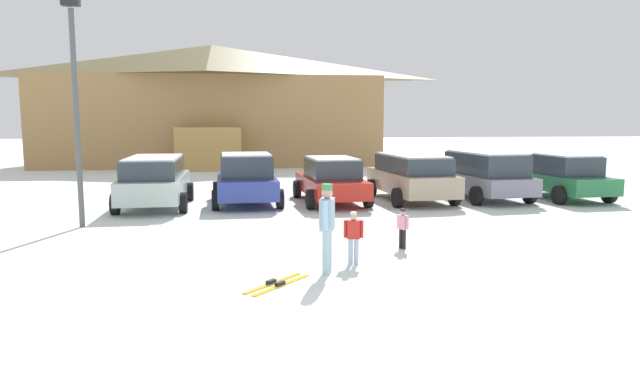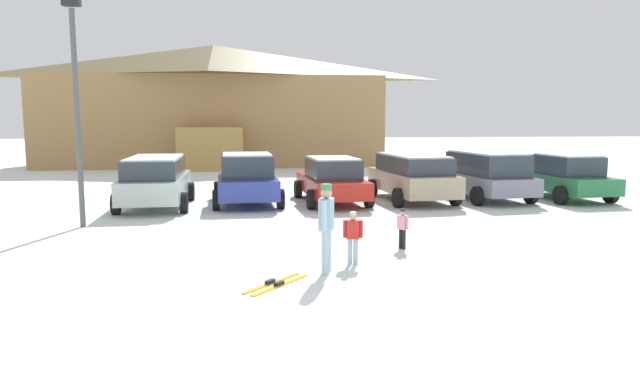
% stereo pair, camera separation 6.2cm
% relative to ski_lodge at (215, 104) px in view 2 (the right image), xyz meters
% --- Properties ---
extents(ground, '(160.00, 160.00, 0.00)m').
position_rel_ski_lodge_xyz_m(ground, '(4.63, -29.22, -3.76)').
color(ground, silver).
extents(ski_lodge, '(20.97, 9.63, 7.43)m').
position_rel_ski_lodge_xyz_m(ski_lodge, '(0.00, 0.00, 0.00)').
color(ski_lodge, '#A47B4B').
rests_on(ski_lodge, ground).
extents(parked_silver_wagon, '(2.32, 4.51, 1.64)m').
position_rel_ski_lodge_xyz_m(parked_silver_wagon, '(-0.73, -18.06, -2.87)').
color(parked_silver_wagon, '#B5C5BF').
rests_on(parked_silver_wagon, ground).
extents(parked_blue_hatchback, '(2.41, 4.20, 1.71)m').
position_rel_ski_lodge_xyz_m(parked_blue_hatchback, '(2.20, -17.70, -2.91)').
color(parked_blue_hatchback, '#303F99').
rests_on(parked_blue_hatchback, ground).
extents(parked_red_sedan, '(2.37, 4.55, 1.57)m').
position_rel_ski_lodge_xyz_m(parked_red_sedan, '(5.07, -17.75, -2.97)').
color(parked_red_sedan, red).
rests_on(parked_red_sedan, ground).
extents(parked_beige_suv, '(2.52, 4.67, 1.63)m').
position_rel_ski_lodge_xyz_m(parked_beige_suv, '(7.92, -17.62, -2.88)').
color(parked_beige_suv, tan).
rests_on(parked_beige_suv, ground).
extents(parked_grey_wagon, '(2.55, 4.44, 1.70)m').
position_rel_ski_lodge_xyz_m(parked_grey_wagon, '(10.61, -17.56, -2.85)').
color(parked_grey_wagon, gray).
rests_on(parked_grey_wagon, ground).
extents(parked_green_coupe, '(2.37, 4.20, 1.61)m').
position_rel_ski_lodge_xyz_m(parked_green_coupe, '(13.44, -17.82, -2.95)').
color(parked_green_coupe, '#287342').
rests_on(parked_green_coupe, ground).
extents(skier_child_in_pink_snowsuit, '(0.22, 0.29, 0.89)m').
position_rel_ski_lodge_xyz_m(skier_child_in_pink_snowsuit, '(5.67, -24.85, -3.26)').
color(skier_child_in_pink_snowsuit, black).
rests_on(skier_child_in_pink_snowsuit, ground).
extents(skier_child_in_red_jacket, '(0.38, 0.19, 1.05)m').
position_rel_ski_lodge_xyz_m(skier_child_in_red_jacket, '(4.36, -26.06, -3.17)').
color(skier_child_in_red_jacket, '#9EAFC7').
rests_on(skier_child_in_red_jacket, ground).
extents(skier_adult_in_blue_parka, '(0.34, 0.60, 1.67)m').
position_rel_ski_lodge_xyz_m(skier_adult_in_blue_parka, '(3.76, -26.65, -2.82)').
color(skier_adult_in_blue_parka, '#97BBCA').
rests_on(skier_adult_in_blue_parka, ground).
extents(pair_of_skis, '(1.20, 1.32, 0.08)m').
position_rel_ski_lodge_xyz_m(pair_of_skis, '(2.80, -27.30, -3.74)').
color(pair_of_skis, gold).
rests_on(pair_of_skis, ground).
extents(lamp_post, '(0.44, 0.24, 5.88)m').
position_rel_ski_lodge_xyz_m(lamp_post, '(-2.09, -21.36, -0.47)').
color(lamp_post, '#515459').
rests_on(lamp_post, ground).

